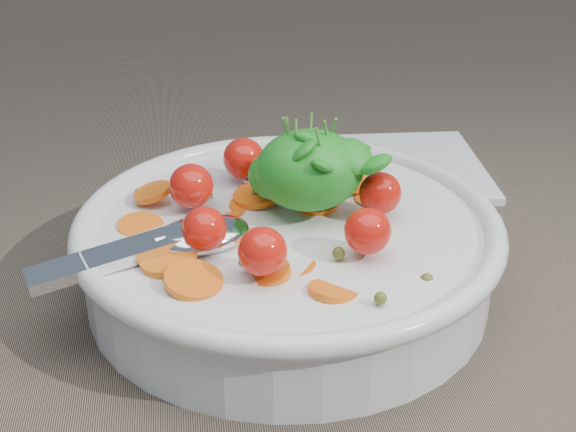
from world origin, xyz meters
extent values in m
plane|color=#6F604F|center=(0.00, 0.00, 0.00)|extent=(6.00, 6.00, 0.00)
cylinder|color=silver|center=(-0.02, 0.01, 0.02)|extent=(0.25, 0.25, 0.05)
torus|color=silver|center=(-0.02, 0.01, 0.05)|extent=(0.27, 0.27, 0.01)
cylinder|color=silver|center=(-0.02, 0.01, 0.00)|extent=(0.13, 0.13, 0.01)
cylinder|color=brown|center=(-0.02, 0.01, 0.02)|extent=(0.23, 0.23, 0.04)
cylinder|color=orange|center=(-0.04, -0.05, 0.05)|extent=(0.04, 0.04, 0.01)
cylinder|color=orange|center=(-0.04, -0.01, 0.05)|extent=(0.03, 0.03, 0.01)
cylinder|color=orange|center=(0.04, 0.06, 0.05)|extent=(0.03, 0.03, 0.01)
cylinder|color=orange|center=(-0.04, 0.04, 0.04)|extent=(0.04, 0.04, 0.01)
cylinder|color=orange|center=(0.00, 0.03, 0.05)|extent=(0.03, 0.03, 0.01)
cylinder|color=orange|center=(0.04, 0.03, 0.05)|extent=(0.04, 0.04, 0.01)
cylinder|color=orange|center=(-0.02, -0.04, 0.05)|extent=(0.04, 0.04, 0.01)
cylinder|color=orange|center=(-0.09, -0.03, 0.05)|extent=(0.05, 0.05, 0.01)
cylinder|color=orange|center=(0.02, 0.09, 0.05)|extent=(0.04, 0.04, 0.01)
cylinder|color=orange|center=(-0.11, 0.02, 0.05)|extent=(0.04, 0.04, 0.01)
cylinder|color=orange|center=(-0.06, 0.03, 0.05)|extent=(0.04, 0.04, 0.01)
cylinder|color=orange|center=(0.00, -0.07, 0.05)|extent=(0.03, 0.03, 0.01)
cylinder|color=orange|center=(-0.03, 0.04, 0.05)|extent=(0.04, 0.04, 0.01)
cylinder|color=orange|center=(-0.10, 0.05, 0.06)|extent=(0.03, 0.03, 0.01)
cylinder|color=orange|center=(0.03, 0.05, 0.05)|extent=(0.04, 0.04, 0.01)
cylinder|color=orange|center=(-0.08, -0.05, 0.05)|extent=(0.03, 0.03, 0.01)
sphere|color=#51571D|center=(0.05, -0.06, 0.05)|extent=(0.01, 0.01, 0.01)
sphere|color=#51571D|center=(0.02, -0.09, 0.05)|extent=(0.01, 0.01, 0.01)
sphere|color=#51571D|center=(0.02, 0.08, 0.05)|extent=(0.01, 0.01, 0.01)
sphere|color=#51571D|center=(-0.05, -0.04, 0.06)|extent=(0.01, 0.01, 0.01)
sphere|color=#51571D|center=(0.03, 0.05, 0.05)|extent=(0.01, 0.01, 0.01)
sphere|color=#51571D|center=(-0.06, 0.00, 0.06)|extent=(0.01, 0.01, 0.01)
sphere|color=#51571D|center=(-0.11, 0.06, 0.05)|extent=(0.01, 0.01, 0.01)
sphere|color=#51571D|center=(0.00, -0.04, 0.05)|extent=(0.01, 0.01, 0.01)
sphere|color=#51571D|center=(-0.04, 0.07, 0.05)|extent=(0.00, 0.00, 0.00)
sphere|color=#51571D|center=(-0.07, 0.05, 0.05)|extent=(0.01, 0.01, 0.01)
sphere|color=#51571D|center=(0.00, 0.06, 0.05)|extent=(0.01, 0.01, 0.01)
sphere|color=#51571D|center=(-0.03, -0.02, 0.05)|extent=(0.01, 0.01, 0.01)
sphere|color=#51571D|center=(-0.03, 0.04, 0.06)|extent=(0.01, 0.01, 0.01)
sphere|color=#51571D|center=(0.00, 0.06, 0.05)|extent=(0.01, 0.01, 0.01)
sphere|color=red|center=(0.04, 0.01, 0.07)|extent=(0.03, 0.03, 0.03)
sphere|color=red|center=(0.01, 0.06, 0.07)|extent=(0.03, 0.03, 0.03)
sphere|color=red|center=(-0.04, 0.07, 0.07)|extent=(0.03, 0.03, 0.03)
sphere|color=red|center=(-0.08, 0.03, 0.07)|extent=(0.03, 0.03, 0.03)
sphere|color=red|center=(-0.07, -0.02, 0.07)|extent=(0.03, 0.03, 0.03)
sphere|color=red|center=(-0.04, -0.05, 0.07)|extent=(0.03, 0.03, 0.03)
sphere|color=red|center=(0.02, -0.04, 0.07)|extent=(0.03, 0.03, 0.03)
ellipsoid|color=#209020|center=(0.00, 0.02, 0.08)|extent=(0.07, 0.06, 0.05)
ellipsoid|color=#209020|center=(-0.02, 0.03, 0.07)|extent=(0.04, 0.04, 0.03)
ellipsoid|color=#209020|center=(-0.01, 0.01, 0.09)|extent=(0.03, 0.03, 0.01)
ellipsoid|color=#209020|center=(0.00, 0.02, 0.10)|extent=(0.03, 0.03, 0.02)
ellipsoid|color=#209020|center=(-0.01, 0.01, 0.09)|extent=(0.03, 0.03, 0.01)
ellipsoid|color=#209020|center=(-0.01, 0.01, 0.10)|extent=(0.02, 0.03, 0.02)
ellipsoid|color=#209020|center=(-0.01, 0.02, 0.09)|extent=(0.03, 0.03, 0.01)
ellipsoid|color=#209020|center=(0.00, 0.01, 0.09)|extent=(0.02, 0.03, 0.02)
ellipsoid|color=#209020|center=(0.01, 0.02, 0.08)|extent=(0.02, 0.02, 0.01)
ellipsoid|color=#209020|center=(0.00, 0.00, 0.09)|extent=(0.02, 0.02, 0.01)
ellipsoid|color=#209020|center=(0.00, 0.01, 0.08)|extent=(0.03, 0.03, 0.02)
ellipsoid|color=#209020|center=(0.03, 0.04, 0.09)|extent=(0.02, 0.02, 0.01)
ellipsoid|color=#209020|center=(0.00, 0.04, 0.08)|extent=(0.02, 0.02, 0.01)
ellipsoid|color=#209020|center=(0.00, 0.02, 0.08)|extent=(0.01, 0.02, 0.01)
ellipsoid|color=#209020|center=(-0.02, 0.01, 0.08)|extent=(0.03, 0.03, 0.02)
ellipsoid|color=#209020|center=(-0.01, 0.02, 0.10)|extent=(0.03, 0.03, 0.01)
ellipsoid|color=#209020|center=(0.00, 0.01, 0.09)|extent=(0.02, 0.02, 0.02)
ellipsoid|color=#209020|center=(0.03, 0.00, 0.09)|extent=(0.03, 0.03, 0.02)
ellipsoid|color=#209020|center=(-0.01, 0.01, 0.10)|extent=(0.02, 0.02, 0.02)
ellipsoid|color=#209020|center=(-0.01, 0.02, 0.10)|extent=(0.03, 0.03, 0.01)
ellipsoid|color=#209020|center=(0.02, 0.01, 0.09)|extent=(0.03, 0.03, 0.03)
ellipsoid|color=#209020|center=(-0.01, 0.03, 0.09)|extent=(0.02, 0.02, 0.01)
cylinder|color=#4C8C33|center=(0.01, 0.02, 0.09)|extent=(0.01, 0.01, 0.04)
cylinder|color=#4C8C33|center=(0.00, 0.03, 0.09)|extent=(0.01, 0.01, 0.04)
cylinder|color=#4C8C33|center=(-0.01, 0.03, 0.09)|extent=(0.01, 0.02, 0.04)
cylinder|color=#4C8C33|center=(-0.01, 0.02, 0.09)|extent=(0.00, 0.01, 0.04)
cylinder|color=#4C8C33|center=(0.00, 0.01, 0.09)|extent=(0.01, 0.00, 0.04)
cylinder|color=#4C8C33|center=(0.01, 0.03, 0.09)|extent=(0.01, 0.02, 0.04)
cylinder|color=#4C8C33|center=(-0.01, 0.02, 0.09)|extent=(0.01, 0.01, 0.04)
ellipsoid|color=silver|center=(-0.07, -0.01, 0.05)|extent=(0.07, 0.06, 0.02)
cube|color=silver|center=(-0.12, -0.02, 0.05)|extent=(0.11, 0.05, 0.02)
cylinder|color=silver|center=(-0.09, -0.01, 0.06)|extent=(0.02, 0.02, 0.01)
cube|color=white|center=(0.09, 0.18, 0.00)|extent=(0.17, 0.15, 0.01)
camera|label=1|loc=(-0.08, -0.42, 0.28)|focal=50.00mm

